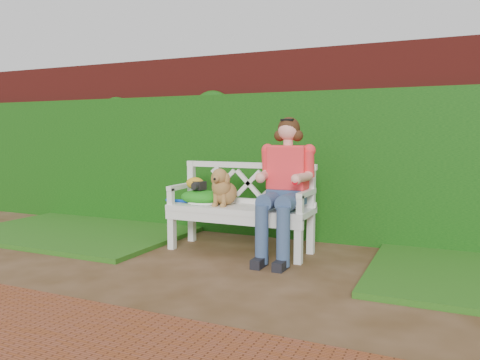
% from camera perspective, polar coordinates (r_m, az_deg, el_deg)
% --- Properties ---
extents(ground, '(60.00, 60.00, 0.00)m').
position_cam_1_polar(ground, '(4.11, -1.80, -11.66)').
color(ground, '#412911').
extents(brick_wall, '(10.00, 0.30, 2.20)m').
position_cam_1_polar(brick_wall, '(5.70, 6.64, 4.36)').
color(brick_wall, maroon).
rests_on(brick_wall, ground).
extents(ivy_hedge, '(10.00, 0.18, 1.70)m').
position_cam_1_polar(ivy_hedge, '(5.50, 5.91, 1.71)').
color(ivy_hedge, '#226011').
rests_on(ivy_hedge, ground).
extents(grass_left, '(2.60, 2.00, 0.05)m').
position_cam_1_polar(grass_left, '(6.17, -18.44, -5.85)').
color(grass_left, '#205616').
rests_on(grass_left, ground).
extents(brick_paving, '(4.00, 1.20, 0.03)m').
position_cam_1_polar(brick_paving, '(2.86, -16.98, -19.62)').
color(brick_paving, brown).
rests_on(brick_paving, ground).
extents(garden_bench, '(1.63, 0.76, 0.48)m').
position_cam_1_polar(garden_bench, '(4.90, 0.00, -5.95)').
color(garden_bench, white).
rests_on(garden_bench, ground).
extents(seated_woman, '(0.81, 0.92, 1.36)m').
position_cam_1_polar(seated_woman, '(4.62, 5.65, -1.15)').
color(seated_woman, '#E34E70').
rests_on(seated_woman, ground).
extents(dog, '(0.28, 0.37, 0.40)m').
position_cam_1_polar(dog, '(4.88, -1.99, -0.78)').
color(dog, '#B78944').
rests_on(dog, garden_bench).
extents(tennis_racket, '(0.73, 0.51, 0.03)m').
position_cam_1_polar(tennis_racket, '(5.01, -4.81, -2.72)').
color(tennis_racket, white).
rests_on(tennis_racket, garden_bench).
extents(green_bag, '(0.45, 0.35, 0.15)m').
position_cam_1_polar(green_bag, '(5.02, -4.81, -2.02)').
color(green_bag, '#269022').
rests_on(green_bag, garden_bench).
extents(camera_item, '(0.16, 0.14, 0.09)m').
position_cam_1_polar(camera_item, '(4.99, -5.03, -0.67)').
color(camera_item, black).
rests_on(camera_item, green_bag).
extents(baseball_glove, '(0.22, 0.18, 0.13)m').
position_cam_1_polar(baseball_glove, '(5.05, -5.50, -0.38)').
color(baseball_glove, gold).
rests_on(baseball_glove, green_bag).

